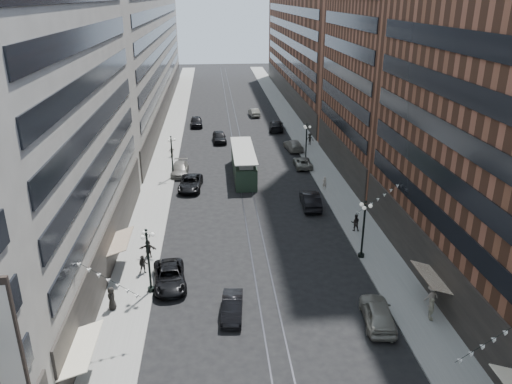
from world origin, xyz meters
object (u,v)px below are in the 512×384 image
object	(u,v)px
car_11	(303,162)
car_14	(254,112)
car_8	(180,169)
pedestrian_5	(148,249)
lamppost_se_far	(364,227)
pedestrian_extra_1	(431,296)
lamppost_sw_mid	(172,155)
car_7	(191,183)
car_10	(310,200)
lamppost_se_mid	(306,141)
streetcar	(243,164)
pedestrian_4	(431,309)
pedestrian_9	(310,139)
lamppost_sw_far	(148,258)
car_13	(219,137)
car_5	(232,307)
car_4	(378,313)
car_9	(196,122)
pedestrian_7	(355,222)
pedestrian_2	(143,265)
car_extra_0	(293,145)
car_2	(170,277)
pedestrian_extra_0	(112,298)
car_12	(276,126)
pedestrian_8	(325,183)
pedestrian_6	(172,151)

from	to	relation	value
car_11	car_14	bearing A→B (deg)	-81.74
car_8	pedestrian_5	xyz separation A→B (m)	(-1.62, -22.62, 0.22)
lamppost_se_far	pedestrian_extra_1	distance (m)	8.87
pedestrian_extra_1	lamppost_sw_mid	bearing A→B (deg)	-68.31
car_7	car_10	distance (m)	15.23
lamppost_se_mid	streetcar	xyz separation A→B (m)	(-9.20, -4.73, -1.47)
pedestrian_4	pedestrian_9	bearing A→B (deg)	16.41
lamppost_sw_far	car_13	bearing A→B (deg)	81.69
car_5	pedestrian_4	world-z (taller)	pedestrian_4
car_8	car_13	world-z (taller)	car_13
car_4	lamppost_sw_mid	bearing A→B (deg)	-55.87
car_9	car_11	distance (m)	28.81
lamppost_sw_far	pedestrian_7	xyz separation A→B (m)	(19.30, 9.32, -2.05)
pedestrian_2	pedestrian_extra_1	size ratio (longest dim) A/B	0.89
lamppost_sw_mid	car_5	world-z (taller)	lamppost_sw_mid
car_10	car_4	bearing A→B (deg)	94.76
lamppost_sw_mid	car_7	xyz separation A→B (m)	(2.40, -4.23, -2.30)
pedestrian_2	car_11	distance (m)	32.80
pedestrian_4	car_13	distance (m)	51.27
car_extra_0	car_2	bearing A→B (deg)	60.15
car_8	pedestrian_extra_0	size ratio (longest dim) A/B	2.84
car_4	pedestrian_extra_1	world-z (taller)	pedestrian_extra_1
car_12	pedestrian_7	xyz separation A→B (m)	(2.80, -40.94, 0.19)
lamppost_sw_far	car_8	world-z (taller)	lamppost_sw_far
car_8	pedestrian_7	distance (m)	26.48
car_13	pedestrian_9	world-z (taller)	pedestrian_9
lamppost_sw_far	car_extra_0	bearing A→B (deg)	65.19
pedestrian_extra_0	car_4	bearing A→B (deg)	65.71
lamppost_se_far	car_8	world-z (taller)	lamppost_se_far
lamppost_se_far	pedestrian_4	xyz separation A→B (m)	(2.37, -9.66, -2.04)
car_7	car_13	size ratio (longest dim) A/B	1.10
lamppost_se_far	car_2	bearing A→B (deg)	-169.88
pedestrian_5	car_extra_0	size ratio (longest dim) A/B	0.31
pedestrian_8	car_13	bearing A→B (deg)	-78.04
pedestrian_6	pedestrian_extra_0	distance (m)	38.19
pedestrian_7	car_12	bearing A→B (deg)	-75.85
car_11	car_12	xyz separation A→B (m)	(-1.11, 20.38, 0.18)
pedestrian_4	car_8	bearing A→B (deg)	46.63
pedestrian_2	car_14	xyz separation A→B (m)	(14.45, 58.74, -0.21)
pedestrian_6	car_4	bearing A→B (deg)	88.54
lamppost_se_mid	car_8	distance (m)	18.14
car_9	car_4	bearing A→B (deg)	-79.12
pedestrian_5	pedestrian_extra_0	size ratio (longest dim) A/B	0.90
car_9	car_14	xyz separation A→B (m)	(11.13, 7.19, -0.12)
car_9	car_7	bearing A→B (deg)	-92.66
lamppost_se_far	streetcar	world-z (taller)	lamppost_se_far
car_5	pedestrian_9	world-z (taller)	pedestrian_9
car_14	pedestrian_extra_0	distance (m)	65.80
lamppost_sw_mid	car_13	xyz separation A→B (m)	(6.36, 16.54, -2.22)
pedestrian_2	pedestrian_6	distance (m)	33.10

